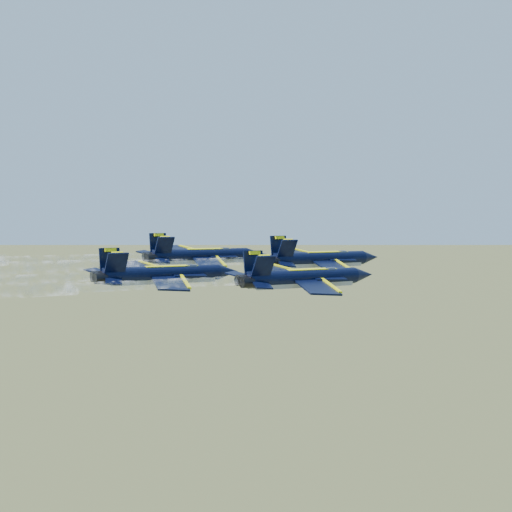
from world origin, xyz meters
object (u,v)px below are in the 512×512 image
Objects in this scene: jet_right at (306,278)px; jet_slot at (166,274)px; jet_left at (204,256)px; jet_lead at (322,259)px.

jet_slot is at bearing -131.82° from jet_right.
jet_left is at bearing -179.84° from jet_right.
jet_lead is 1.00× the size of jet_slot.
jet_right is at bearing 0.16° from jet_left.
jet_left is at bearing 137.11° from jet_slot.
jet_slot is at bearing -86.68° from jet_lead.
jet_lead and jet_left have the same top height.
jet_lead and jet_slot have the same top height.
jet_lead and jet_right have the same top height.
jet_lead is 16.40m from jet_right.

